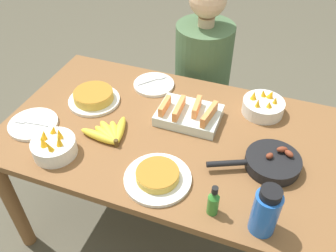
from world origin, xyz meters
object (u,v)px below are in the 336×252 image
Objects in this scene: empty_plate_near_front at (154,84)px; fruit_bowl_citrus at (54,146)px; water_bottle at (266,211)px; person_figure at (201,91)px; hot_sauce_bottle at (213,202)px; empty_plate_far_left at (33,124)px; banana_bunch at (110,133)px; frittata_plate_center at (94,97)px; fruit_bowl_mango at (263,106)px; melon_tray at (189,114)px; skillet at (271,162)px; frittata_plate_side at (158,177)px.

empty_plate_near_front is 1.16× the size of fruit_bowl_citrus.
water_bottle is (0.67, -0.67, 0.09)m from empty_plate_near_front.
water_bottle is 1.18m from person_figure.
water_bottle is 0.18m from hot_sauce_bottle.
empty_plate_far_left is 1.09m from water_bottle.
banana_bunch is at bearing 161.77° from water_bottle.
empty_plate_near_front is 0.83m from hot_sauce_bottle.
frittata_plate_center is 1.24× the size of water_bottle.
hot_sauce_bottle is 1.10m from person_figure.
person_figure is at bearing 136.71° from fruit_bowl_mango.
fruit_bowl_citrus is 1.35× the size of hot_sauce_bottle.
banana_bunch is at bearing -104.90° from person_figure.
frittata_plate_center reaches higher than empty_plate_near_front.
hot_sauce_bottle reaches higher than fruit_bowl_mango.
person_figure is (0.40, 0.58, -0.26)m from frittata_plate_center.
melon_tray reaches higher than empty_plate_near_front.
water_bottle is (0.41, -0.47, 0.06)m from melon_tray.
frittata_plate_side is (-0.41, -0.22, -0.01)m from skillet.
hot_sauce_bottle is 0.12× the size of person_figure.
fruit_bowl_citrus reaches higher than empty_plate_far_left.
skillet is 1.85× the size of fruit_bowl_mango.
frittata_plate_center is at bearing 55.41° from empty_plate_far_left.
frittata_plate_side is at bearing 169.91° from water_bottle.
banana_bunch is 0.72× the size of melon_tray.
fruit_bowl_mango is at bearing 33.85° from banana_bunch.
frittata_plate_side is at bearing 163.88° from hot_sauce_bottle.
banana_bunch is 0.78× the size of frittata_plate_side.
banana_bunch is 0.85m from person_figure.
water_bottle is at bearing -63.92° from person_figure.
fruit_bowl_citrus is 0.90× the size of water_bottle.
hot_sauce_bottle is (0.90, -0.17, 0.05)m from empty_plate_far_left.
empty_plate_far_left is at bearing 170.55° from water_bottle.
empty_plate_near_front is at bearing 126.77° from hot_sauce_bottle.
fruit_bowl_mango reaches higher than skillet.
frittata_plate_center reaches higher than empty_plate_far_left.
person_figure is at bearing -80.76° from skillet.
person_figure reaches higher than frittata_plate_side.
melon_tray is 1.08× the size of frittata_plate_side.
banana_bunch is 1.01× the size of water_bottle.
hot_sauce_bottle reaches higher than empty_plate_far_left.
melon_tray is at bearing 23.43° from empty_plate_far_left.
empty_plate_near_front is 0.18× the size of person_figure.
empty_plate_near_front is 0.46m from person_figure.
melon_tray is 0.44m from skillet.
frittata_plate_center is at bearing -33.65° from skillet.
person_figure is (-0.49, 0.72, -0.26)m from skillet.
empty_plate_far_left is at bearing 149.48° from fruit_bowl_citrus.
empty_plate_near_front is 1.09× the size of fruit_bowl_mango.
skillet is at bearing -55.85° from person_figure.
banana_bunch is 0.97× the size of empty_plate_near_front.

